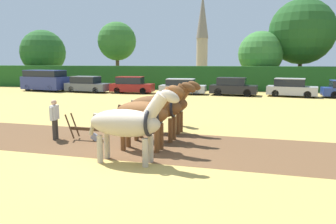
# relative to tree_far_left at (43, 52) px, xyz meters

# --- Properties ---
(ground_plane) EXTENTS (240.00, 240.00, 0.00)m
(ground_plane) POSITION_rel_tree_far_left_xyz_m (22.63, -30.09, -4.24)
(ground_plane) COLOR tan
(plowed_furrow_strip) EXTENTS (29.51, 5.76, 0.01)m
(plowed_furrow_strip) POSITION_rel_tree_far_left_xyz_m (18.28, -27.77, -4.24)
(plowed_furrow_strip) COLOR brown
(plowed_furrow_strip) RESTS_ON ground
(hedgerow) EXTENTS (62.75, 1.54, 2.55)m
(hedgerow) POSITION_rel_tree_far_left_xyz_m (22.63, -3.91, -2.96)
(hedgerow) COLOR #1E511E
(hedgerow) RESTS_ON ground
(tree_far_left) EXTENTS (5.86, 5.86, 7.18)m
(tree_far_left) POSITION_rel_tree_far_left_xyz_m (0.00, 0.00, 0.00)
(tree_far_left) COLOR #423323
(tree_far_left) RESTS_ON ground
(tree_left) EXTENTS (4.75, 4.75, 7.90)m
(tree_left) POSITION_rel_tree_far_left_xyz_m (10.67, -0.43, 1.26)
(tree_left) COLOR brown
(tree_left) RESTS_ON ground
(tree_center_left) EXTENTS (4.97, 4.97, 6.41)m
(tree_center_left) POSITION_rel_tree_far_left_xyz_m (27.92, -0.82, -0.33)
(tree_center_left) COLOR brown
(tree_center_left) RESTS_ON ground
(tree_center) EXTENTS (7.20, 7.20, 9.92)m
(tree_center) POSITION_rel_tree_far_left_xyz_m (32.32, 0.28, 2.07)
(tree_center) COLOR #4C3823
(tree_center) RESTS_ON ground
(church_spire) EXTENTS (2.81, 2.81, 18.28)m
(church_spire) POSITION_rel_tree_far_left_xyz_m (16.75, 36.98, 5.32)
(church_spire) COLOR gray
(church_spire) RESTS_ON ground
(draft_horse_lead_left) EXTENTS (2.99, 1.00, 2.36)m
(draft_horse_lead_left) POSITION_rel_tree_far_left_xyz_m (22.69, -30.24, -2.99)
(draft_horse_lead_left) COLOR #B2A38E
(draft_horse_lead_left) RESTS_ON ground
(draft_horse_lead_right) EXTENTS (2.64, 0.96, 2.38)m
(draft_horse_lead_right) POSITION_rel_tree_far_left_xyz_m (22.76, -28.75, -2.92)
(draft_horse_lead_right) COLOR brown
(draft_horse_lead_right) RESTS_ON ground
(draft_horse_trail_left) EXTENTS (2.83, 1.02, 2.38)m
(draft_horse_trail_left) POSITION_rel_tree_far_left_xyz_m (22.83, -27.25, -2.91)
(draft_horse_trail_left) COLOR brown
(draft_horse_trail_left) RESTS_ON ground
(draft_horse_trail_right) EXTENTS (2.67, 0.97, 2.35)m
(draft_horse_trail_right) POSITION_rel_tree_far_left_xyz_m (22.91, -25.76, -2.96)
(draft_horse_trail_right) COLOR brown
(draft_horse_trail_right) RESTS_ON ground
(plow) EXTENTS (1.52, 0.48, 1.13)m
(plow) POSITION_rel_tree_far_left_xyz_m (20.14, -27.87, -3.93)
(plow) COLOR #4C331E
(plow) RESTS_ON ground
(farmer_at_plow) EXTENTS (0.27, 0.64, 1.60)m
(farmer_at_plow) POSITION_rel_tree_far_left_xyz_m (18.81, -28.03, -3.32)
(farmer_at_plow) COLOR #38332D
(farmer_at_plow) RESTS_ON ground
(farmer_beside_team) EXTENTS (0.41, 0.61, 1.66)m
(farmer_beside_team) POSITION_rel_tree_far_left_xyz_m (23.17, -24.22, -3.28)
(farmer_beside_team) COLOR #4C4C4C
(farmer_beside_team) RESTS_ON ground
(parked_van) EXTENTS (5.14, 2.90, 2.17)m
(parked_van) POSITION_rel_tree_far_left_xyz_m (5.91, -8.93, -3.13)
(parked_van) COLOR navy
(parked_van) RESTS_ON ground
(parked_car_left) EXTENTS (4.64, 2.25, 1.59)m
(parked_car_left) POSITION_rel_tree_far_left_xyz_m (10.85, -9.26, -3.48)
(parked_car_left) COLOR #565B66
(parked_car_left) RESTS_ON ground
(parked_car_center_left) EXTENTS (4.20, 1.84, 1.60)m
(parked_car_center_left) POSITION_rel_tree_far_left_xyz_m (15.50, -9.16, -3.48)
(parked_car_center_left) COLOR maroon
(parked_car_center_left) RESTS_ON ground
(parked_car_center) EXTENTS (4.31, 1.87, 1.44)m
(parked_car_center) POSITION_rel_tree_far_left_xyz_m (20.48, -9.00, -3.54)
(parked_car_center) COLOR #A8A8B2
(parked_car_center) RESTS_ON ground
(parked_car_center_right) EXTENTS (4.33, 2.28, 1.61)m
(parked_car_center_right) POSITION_rel_tree_far_left_xyz_m (25.21, -9.10, -3.47)
(parked_car_center_right) COLOR black
(parked_car_center_right) RESTS_ON ground
(parked_car_right) EXTENTS (4.45, 2.58, 1.60)m
(parked_car_right) POSITION_rel_tree_far_left_xyz_m (30.23, -9.07, -3.48)
(parked_car_right) COLOR #A8A8B2
(parked_car_right) RESTS_ON ground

